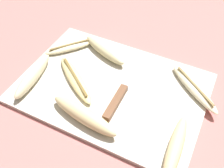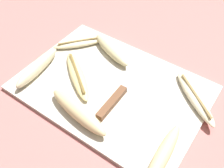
# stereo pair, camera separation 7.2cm
# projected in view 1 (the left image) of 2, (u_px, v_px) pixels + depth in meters

# --- Properties ---
(ground_plane) EXTENTS (4.00, 4.00, 0.00)m
(ground_plane) POSITION_uv_depth(u_px,v_px,m) (112.00, 89.00, 0.74)
(ground_plane) COLOR #B76B66
(cutting_board) EXTENTS (0.51, 0.36, 0.01)m
(cutting_board) POSITION_uv_depth(u_px,v_px,m) (112.00, 88.00, 0.73)
(cutting_board) COLOR beige
(cutting_board) RESTS_ON ground_plane
(knife) EXTENTS (0.03, 0.23, 0.02)m
(knife) POSITION_uv_depth(u_px,v_px,m) (118.00, 98.00, 0.69)
(knife) COLOR brown
(knife) RESTS_ON cutting_board
(banana_ripe_center) EXTENTS (0.04, 0.19, 0.03)m
(banana_ripe_center) POSITION_uv_depth(u_px,v_px,m) (175.00, 148.00, 0.58)
(banana_ripe_center) COLOR beige
(banana_ripe_center) RESTS_ON cutting_board
(banana_spotted_left) EXTENTS (0.19, 0.15, 0.02)m
(banana_spotted_left) POSITION_uv_depth(u_px,v_px,m) (75.00, 79.00, 0.74)
(banana_spotted_left) COLOR #DBC684
(banana_spotted_left) RESTS_ON cutting_board
(banana_soft_right) EXTENTS (0.17, 0.10, 0.03)m
(banana_soft_right) POSITION_uv_depth(u_px,v_px,m) (105.00, 50.00, 0.81)
(banana_soft_right) COLOR beige
(banana_soft_right) RESTS_ON cutting_board
(banana_bright_far) EXTENTS (0.17, 0.15, 0.02)m
(banana_bright_far) POSITION_uv_depth(u_px,v_px,m) (194.00, 88.00, 0.71)
(banana_bright_far) COLOR beige
(banana_bright_far) RESTS_ON cutting_board
(banana_pale_long) EXTENTS (0.05, 0.18, 0.04)m
(banana_pale_long) POSITION_uv_depth(u_px,v_px,m) (33.00, 75.00, 0.73)
(banana_pale_long) COLOR beige
(banana_pale_long) RESTS_ON cutting_board
(banana_mellow_near) EXTENTS (0.20, 0.07, 0.04)m
(banana_mellow_near) POSITION_uv_depth(u_px,v_px,m) (84.00, 115.00, 0.64)
(banana_mellow_near) COLOR beige
(banana_mellow_near) RESTS_ON cutting_board
(banana_cream_curved) EXTENTS (0.13, 0.15, 0.02)m
(banana_cream_curved) POSITION_uv_depth(u_px,v_px,m) (71.00, 47.00, 0.83)
(banana_cream_curved) COLOR beige
(banana_cream_curved) RESTS_ON cutting_board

